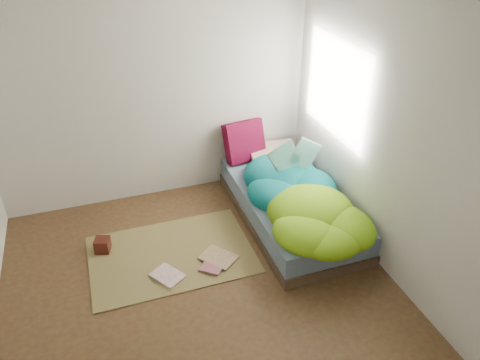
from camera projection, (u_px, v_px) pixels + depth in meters
name	position (u px, v px, depth m)	size (l,w,h in m)	color
ground	(200.00, 289.00, 4.29)	(3.50, 3.50, 0.00)	#47291B
room_walls	(191.00, 127.00, 3.45)	(3.54, 3.54, 2.62)	silver
bed	(290.00, 206.00, 5.12)	(1.00, 2.00, 0.34)	#352A1D
duvet	(301.00, 191.00, 4.77)	(0.96, 1.84, 0.34)	#06636A
rug	(171.00, 254.00, 4.69)	(1.60, 1.10, 0.01)	brown
pillow_floral	(273.00, 153.00, 5.68)	(0.56, 0.35, 0.13)	beige
pillow_magenta	(244.00, 141.00, 5.57)	(0.48, 0.15, 0.48)	#43042A
open_book	(295.00, 147.00, 4.89)	(0.49, 0.11, 0.30)	green
wooden_box	(102.00, 245.00, 4.70)	(0.14, 0.14, 0.14)	#38150C
floor_book_a	(159.00, 282.00, 4.33)	(0.22, 0.30, 0.02)	white
floor_book_b	(204.00, 261.00, 4.57)	(0.21, 0.28, 0.03)	#BC6C75
floor_book_c	(211.00, 265.00, 4.53)	(0.25, 0.34, 0.03)	tan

